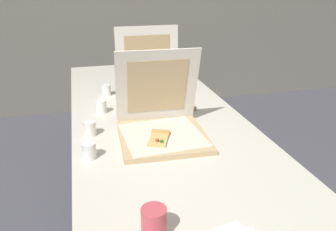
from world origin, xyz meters
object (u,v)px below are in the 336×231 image
at_px(pizza_box_middle, 153,90).
at_px(cup_white_mid, 101,107).
at_px(cup_white_far, 106,90).
at_px(cup_white_near_center, 90,129).
at_px(table, 156,123).
at_px(cup_printed_front, 154,223).
at_px(cup_white_near_left, 89,151).
at_px(pizza_box_front, 162,126).

bearing_deg(pizza_box_middle, cup_white_mid, -156.28).
distance_m(cup_white_far, cup_white_near_center, 0.55).
relative_size(table, cup_white_near_center, 33.62).
bearing_deg(cup_white_mid, table, -20.40).
bearing_deg(cup_printed_front, pizza_box_middle, 77.79).
bearing_deg(cup_white_mid, cup_white_near_left, -100.05).
relative_size(pizza_box_front, cup_white_near_center, 6.02).
height_order(pizza_box_front, cup_white_near_center, pizza_box_front).
xyz_separation_m(pizza_box_front, cup_white_far, (-0.18, 0.63, -0.02)).
xyz_separation_m(cup_white_far, cup_white_mid, (-0.05, -0.28, 0.00)).
bearing_deg(cup_white_mid, cup_white_near_center, -105.12).
height_order(pizza_box_middle, cup_white_mid, pizza_box_middle).
distance_m(table, cup_white_near_left, 0.52).
height_order(pizza_box_middle, cup_white_near_left, pizza_box_middle).
height_order(cup_white_near_center, cup_printed_front, cup_printed_front).
xyz_separation_m(cup_white_near_left, cup_printed_front, (0.15, -0.49, 0.01)).
height_order(pizza_box_middle, cup_printed_front, pizza_box_middle).
xyz_separation_m(table, cup_white_mid, (-0.27, 0.10, 0.08)).
relative_size(cup_white_far, cup_white_mid, 1.00).
xyz_separation_m(cup_white_near_center, cup_printed_front, (0.14, -0.70, 0.01)).
xyz_separation_m(table, cup_printed_front, (-0.20, -0.86, 0.09)).
bearing_deg(pizza_box_front, cup_printed_front, -102.86).
height_order(pizza_box_front, cup_printed_front, pizza_box_front).
bearing_deg(pizza_box_middle, pizza_box_front, -97.19).
bearing_deg(cup_white_near_left, cup_white_mid, 79.95).
bearing_deg(cup_white_near_center, table, 25.43).
height_order(pizza_box_front, pizza_box_middle, pizza_box_middle).
bearing_deg(cup_printed_front, cup_white_far, 90.77).
height_order(cup_white_mid, cup_white_near_center, same).
bearing_deg(cup_white_mid, pizza_box_middle, 22.94).
relative_size(table, pizza_box_front, 5.59).
bearing_deg(cup_printed_front, cup_white_near_center, 101.17).
distance_m(cup_white_near_left, cup_white_near_center, 0.21).
height_order(table, pizza_box_front, pizza_box_front).
bearing_deg(cup_white_near_center, cup_printed_front, -78.83).
bearing_deg(cup_white_far, pizza_box_front, -73.72).
relative_size(pizza_box_middle, cup_white_near_center, 6.10).
bearing_deg(cup_white_near_center, pizza_box_middle, 46.20).
height_order(pizza_box_middle, cup_white_near_center, pizza_box_middle).
height_order(pizza_box_front, cup_white_far, pizza_box_front).
height_order(table, cup_printed_front, cup_printed_front).
bearing_deg(cup_printed_front, table, 76.84).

